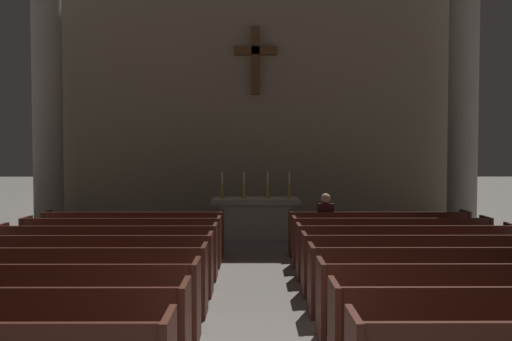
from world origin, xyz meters
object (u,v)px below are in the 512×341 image
Objects in this scene: pew_right_row_5 at (424,264)px; pew_right_row_6 at (405,252)px; pew_left_row_3 at (36,302)px; altar at (256,217)px; pew_left_row_8 at (134,234)px; pew_right_row_3 at (480,301)px; pew_right_row_8 at (378,233)px; candlestick_inner_right at (268,190)px; candlestick_outer_right at (289,189)px; candlestick_outer_left at (222,190)px; pew_left_row_7 at (122,242)px; pew_right_row_4 at (448,280)px; pew_right_row_7 at (390,242)px; candlestick_inner_left at (244,190)px; pew_left_row_4 at (67,280)px; column_left_third at (47,92)px; pew_left_row_5 at (90,264)px; lone_worshipper at (325,223)px; column_right_third at (463,92)px; pew_left_row_6 at (108,252)px.

pew_right_row_5 is 0.98m from pew_right_row_6.
pew_left_row_3 is 1.69× the size of altar.
pew_right_row_5 is at bearing -29.94° from pew_left_row_8.
pew_right_row_5 is (5.09, 1.96, 0.00)m from pew_left_row_3.
pew_right_row_3 is 1.00× the size of pew_right_row_8.
candlestick_outer_right is at bearing 0.00° from candlestick_inner_right.
pew_right_row_3 is at bearing -64.79° from candlestick_outer_left.
pew_left_row_8 is at bearing 90.00° from pew_left_row_3.
pew_left_row_7 is at bearing 169.13° from pew_right_row_6.
pew_left_row_3 and pew_right_row_4 have the same top height.
candlestick_outer_left is at bearing 145.60° from pew_right_row_8.
pew_right_row_8 is 1.69× the size of altar.
pew_right_row_7 is 4.42m from candlestick_inner_left.
candlestick_outer_left reaches higher than pew_right_row_4.
pew_left_row_4 is 6.51m from candlestick_outer_left.
column_left_third is 5.19m from candlestick_outer_left.
altar is (-2.55, 6.24, 0.06)m from pew_right_row_4.
candlestick_outer_right reaches higher than pew_right_row_7.
candlestick_outer_left is at bearing 180.00° from altar.
pew_right_row_5 is (5.09, 0.98, 0.00)m from pew_left_row_4.
pew_right_row_7 is at bearing -52.37° from altar.
column_left_third is at bearing 154.97° from pew_right_row_7.
altar is 0.75m from candlestick_inner_left.
pew_left_row_5 and pew_right_row_7 have the same top height.
pew_left_row_8 is at bearing -179.44° from lone_worshipper.
altar reaches higher than pew_right_row_3.
column_left_third is 5.76× the size of lone_worshipper.
pew_left_row_3 is 11.47m from column_right_third.
pew_right_row_5 is at bearing -35.51° from column_left_third.
column_left_third is at bearing 174.94° from candlestick_outer_left.
pew_right_row_5 and pew_right_row_6 have the same top height.
column_right_third reaches higher than pew_left_row_8.
pew_left_row_7 is 0.49× the size of column_left_third.
column_left_third is (-7.93, 4.68, 3.24)m from pew_right_row_6.
pew_right_row_8 is 3.45m from altar.
pew_right_row_8 is 4.18m from candlestick_outer_left.
altar is 3.29× the size of candlestick_outer_left.
pew_left_row_7 and pew_right_row_6 have the same top height.
candlestick_outer_right is 0.51× the size of lone_worshipper.
lone_worshipper is (-1.11, 0.04, 0.22)m from pew_right_row_8.
pew_left_row_6 is 6.36m from column_left_third.
candlestick_inner_right reaches higher than altar.
lone_worshipper is at bearing 51.02° from pew_left_row_3.
pew_left_row_4 is at bearing -90.00° from pew_left_row_6.
candlestick_inner_left is (2.25, 3.30, 0.75)m from pew_left_row_7.
candlestick_inner_right is at bearing 124.22° from pew_right_row_7.
pew_left_row_7 is 5.68m from column_left_third.
pew_right_row_7 is at bearing 37.52° from pew_left_row_3.
pew_right_row_6 is 1.00× the size of pew_right_row_8.
candlestick_inner_right is (2.85, 3.30, 0.75)m from pew_left_row_7.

